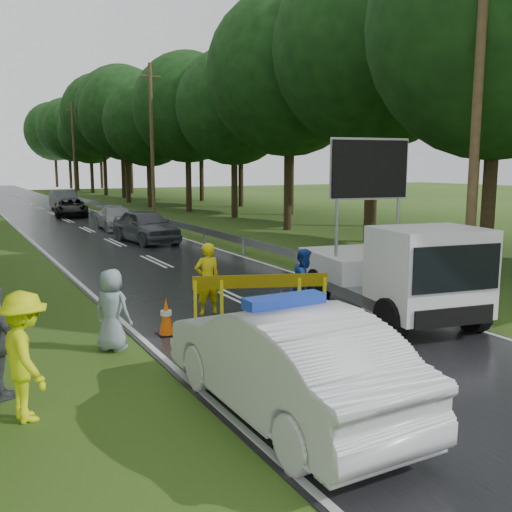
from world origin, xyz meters
TOP-DOWN VIEW (x-y plane):
  - ground at (0.00, 0.00)m, footprint 160.00×160.00m
  - road at (0.00, 30.00)m, footprint 7.00×140.00m
  - guardrail at (3.70, 29.67)m, footprint 0.12×60.06m
  - utility_pole_near at (5.20, 2.00)m, footprint 1.40×0.24m
  - utility_pole_mid at (5.20, 28.00)m, footprint 1.40×0.24m
  - utility_pole_far at (5.20, 54.00)m, footprint 1.40×0.24m
  - police_sedan at (-2.59, -1.59)m, footprint 1.74×4.92m
  - work_truck at (2.41, 1.64)m, footprint 3.14×5.58m
  - barrier at (-0.80, 2.37)m, footprint 2.81×1.11m
  - officer at (-1.32, 4.11)m, footprint 0.66×0.44m
  - civilian at (0.77, 3.00)m, footprint 1.00×0.97m
  - bystander_left at (-5.90, 0.00)m, footprint 0.90×1.31m
  - bystander_right at (-4.04, 2.50)m, footprint 0.90×0.94m
  - queue_car_first at (1.33, 17.43)m, footprint 2.38×4.74m
  - queue_car_second at (1.53, 23.43)m, footprint 1.98×4.46m
  - queue_car_third at (0.80, 32.95)m, footprint 2.70×4.83m
  - queue_car_fourth at (1.41, 38.95)m, footprint 1.71×4.76m
  - cone_near_left at (-2.50, -3.10)m, footprint 0.35×0.35m
  - cone_center at (-0.53, 0.34)m, footprint 0.38×0.38m
  - cone_far at (-0.20, 2.50)m, footprint 0.38×0.38m
  - cone_left_mid at (-2.79, 2.92)m, footprint 0.39×0.39m
  - cone_right at (2.40, 1.50)m, footprint 0.38×0.38m

SIDE VIEW (x-z plane):
  - ground at x=0.00m, z-range 0.00..0.00m
  - road at x=0.00m, z-range 0.00..0.02m
  - cone_near_left at x=-2.50m, z-range -0.01..0.73m
  - cone_center at x=-0.53m, z-range -0.01..0.79m
  - cone_right at x=2.40m, z-range -0.01..0.79m
  - cone_far at x=-0.20m, z-range -0.01..0.80m
  - cone_left_mid at x=-2.79m, z-range -0.01..0.81m
  - guardrail at x=3.70m, z-range 0.20..0.90m
  - queue_car_second at x=1.53m, z-range 0.00..1.27m
  - queue_car_third at x=0.80m, z-range 0.00..1.28m
  - queue_car_first at x=1.33m, z-range 0.00..1.55m
  - queue_car_fourth at x=1.41m, z-range 0.00..1.56m
  - civilian at x=0.77m, z-range 0.00..1.62m
  - bystander_right at x=-4.04m, z-range 0.00..1.62m
  - police_sedan at x=-2.59m, z-range -0.08..1.70m
  - officer at x=-1.32m, z-range 0.00..1.76m
  - barrier at x=-0.80m, z-range 0.31..1.55m
  - bystander_left at x=-5.90m, z-range 0.00..1.87m
  - work_truck at x=2.41m, z-range -0.96..3.25m
  - utility_pole_near at x=5.20m, z-range 0.06..10.06m
  - utility_pole_mid at x=5.20m, z-range 0.06..10.06m
  - utility_pole_far at x=5.20m, z-range 0.06..10.06m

